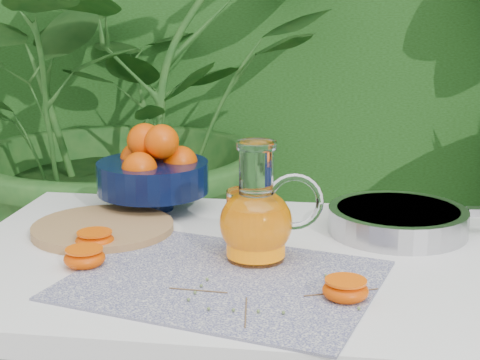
# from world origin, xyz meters

# --- Properties ---
(potted_plant_left) EXTENTS (2.33, 2.33, 1.65)m
(potted_plant_left) POSITION_xyz_m (-0.66, 1.14, 0.83)
(potted_plant_left) COLOR #1C501B
(potted_plant_left) RESTS_ON ground
(white_table) EXTENTS (1.00, 0.70, 0.75)m
(white_table) POSITION_xyz_m (-0.12, -0.01, 0.67)
(white_table) COLOR white
(white_table) RESTS_ON ground
(placemat) EXTENTS (0.55, 0.47, 0.00)m
(placemat) POSITION_xyz_m (-0.12, -0.14, 0.75)
(placemat) COLOR #0E104F
(placemat) RESTS_ON white_table
(cutting_board) EXTENTS (0.30, 0.30, 0.02)m
(cutting_board) POSITION_xyz_m (-0.39, 0.07, 0.76)
(cutting_board) COLOR #A16E48
(cutting_board) RESTS_ON white_table
(fruit_bowl) EXTENTS (0.28, 0.28, 0.19)m
(fruit_bowl) POSITION_xyz_m (-0.34, 0.24, 0.83)
(fruit_bowl) COLOR black
(fruit_bowl) RESTS_ON white_table
(juice_pitcher) EXTENTS (0.18, 0.14, 0.20)m
(juice_pitcher) POSITION_xyz_m (-0.08, -0.04, 0.82)
(juice_pitcher) COLOR white
(juice_pitcher) RESTS_ON white_table
(juice_tumbler) EXTENTS (0.09, 0.09, 0.11)m
(juice_tumbler) POSITION_xyz_m (-0.10, -0.00, 0.81)
(juice_tumbler) COLOR white
(juice_tumbler) RESTS_ON white_table
(saute_pan) EXTENTS (0.48, 0.30, 0.05)m
(saute_pan) POSITION_xyz_m (0.17, 0.15, 0.78)
(saute_pan) COLOR #AAA9AE
(saute_pan) RESTS_ON white_table
(orange_halves) EXTENTS (0.52, 0.24, 0.03)m
(orange_halves) POSITION_xyz_m (-0.22, -0.11, 0.77)
(orange_halves) COLOR #DD3D02
(orange_halves) RESTS_ON white_table
(thyme_sprigs) EXTENTS (0.32, 0.20, 0.01)m
(thyme_sprigs) POSITION_xyz_m (-0.05, -0.21, 0.76)
(thyme_sprigs) COLOR brown
(thyme_sprigs) RESTS_ON white_table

